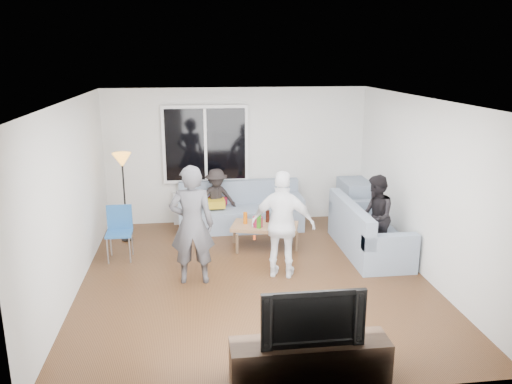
{
  "coord_description": "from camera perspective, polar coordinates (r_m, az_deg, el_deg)",
  "views": [
    {
      "loc": [
        -0.85,
        -6.89,
        3.19
      ],
      "look_at": [
        0.1,
        0.6,
        1.15
      ],
      "focal_mm": 35.74,
      "sensor_mm": 36.0,
      "label": 1
    }
  ],
  "objects": [
    {
      "name": "window_mullion",
      "position": [
        9.67,
        -5.67,
        5.29
      ],
      "size": [
        0.05,
        0.03,
        1.35
      ],
      "primitive_type": "cube",
      "color": "white",
      "rests_on": "window_frame"
    },
    {
      "name": "spectator_right",
      "position": [
        8.37,
        13.21,
        -2.74
      ],
      "size": [
        0.65,
        0.76,
        1.36
      ],
      "primitive_type": "imported",
      "rotation": [
        0.0,
        0.0,
        -1.8
      ],
      "color": "black",
      "rests_on": "floor"
    },
    {
      "name": "player_right",
      "position": [
        7.42,
        3.04,
        -3.68
      ],
      "size": [
        1.01,
        0.66,
        1.6
      ],
      "primitive_type": "imported",
      "rotation": [
        0.0,
        0.0,
        2.83
      ],
      "color": "white",
      "rests_on": "floor"
    },
    {
      "name": "bottle_a",
      "position": [
        8.68,
        -1.2,
        -2.93
      ],
      "size": [
        0.07,
        0.07,
        0.2
      ],
      "primitive_type": "cylinder",
      "color": "#D5620C",
      "rests_on": "coffee_table"
    },
    {
      "name": "bottle_d",
      "position": [
        8.58,
        2.72,
        -3.08
      ],
      "size": [
        0.07,
        0.07,
        0.22
      ],
      "primitive_type": "cylinder",
      "color": "orange",
      "rests_on": "coffee_table"
    },
    {
      "name": "tv_console",
      "position": [
        5.41,
        6.02,
        -18.27
      ],
      "size": [
        1.6,
        0.4,
        0.44
      ],
      "primitive_type": "cube",
      "color": "#34261A",
      "rests_on": "floor"
    },
    {
      "name": "bottle_b",
      "position": [
        8.45,
        0.32,
        -3.26
      ],
      "size": [
        0.08,
        0.08,
        0.25
      ],
      "primitive_type": "cylinder",
      "color": "#2E7C16",
      "rests_on": "coffee_table"
    },
    {
      "name": "radiator",
      "position": [
        9.96,
        -5.49,
        -1.74
      ],
      "size": [
        1.3,
        0.12,
        0.62
      ],
      "primitive_type": "cube",
      "color": "silver",
      "rests_on": "floor"
    },
    {
      "name": "side_chair",
      "position": [
        8.42,
        -15.06,
        -4.56
      ],
      "size": [
        0.41,
        0.41,
        0.86
      ],
      "primitive_type": null,
      "rotation": [
        0.0,
        0.0,
        0.01
      ],
      "color": "#225695",
      "rests_on": "floor"
    },
    {
      "name": "sofa_right_section",
      "position": [
        8.65,
        12.58,
        -3.88
      ],
      "size": [
        2.0,
        0.85,
        0.85
      ],
      "primitive_type": null,
      "rotation": [
        0.0,
        0.0,
        1.57
      ],
      "color": "gray",
      "rests_on": "floor"
    },
    {
      "name": "television",
      "position": [
        5.14,
        6.18,
        -13.47
      ],
      "size": [
        1.02,
        0.13,
        0.59
      ],
      "primitive_type": "imported",
      "color": "black",
      "rests_on": "tv_console"
    },
    {
      "name": "cushion_yellow",
      "position": [
        9.53,
        -4.68,
        -1.26
      ],
      "size": [
        0.39,
        0.34,
        0.14
      ],
      "primitive_type": "cube",
      "rotation": [
        0.0,
        0.0,
        0.05
      ],
      "color": "#B9921B",
      "rests_on": "sofa_back_section"
    },
    {
      "name": "bottle_c",
      "position": [
        8.76,
        1.31,
        -2.71
      ],
      "size": [
        0.07,
        0.07,
        0.22
      ],
      "primitive_type": "cylinder",
      "color": "black",
      "rests_on": "coffee_table"
    },
    {
      "name": "sofa_corner",
      "position": [
        10.1,
        11.88,
        -1.09
      ],
      "size": [
        0.85,
        0.85,
        0.85
      ],
      "primitive_type": "cube",
      "color": "gray",
      "rests_on": "floor"
    },
    {
      "name": "ceiling",
      "position": [
        6.96,
        -0.2,
        10.43
      ],
      "size": [
        5.0,
        5.5,
        0.04
      ],
      "primitive_type": "cube",
      "color": "white",
      "rests_on": "ground"
    },
    {
      "name": "window_glass",
      "position": [
        9.68,
        -5.67,
        5.3
      ],
      "size": [
        1.5,
        0.02,
        1.35
      ],
      "primitive_type": "cube",
      "color": "black",
      "rests_on": "window_frame"
    },
    {
      "name": "wall_back",
      "position": [
        9.87,
        -2.17,
        4.08
      ],
      "size": [
        5.0,
        0.04,
        2.6
      ],
      "primitive_type": "cube",
      "color": "silver",
      "rests_on": "ground"
    },
    {
      "name": "wall_right",
      "position": [
        7.89,
        18.28,
        0.5
      ],
      "size": [
        0.04,
        5.5,
        2.6
      ],
      "primitive_type": "cube",
      "color": "silver",
      "rests_on": "ground"
    },
    {
      "name": "floor_lamp",
      "position": [
        9.15,
        -14.5,
        -0.63
      ],
      "size": [
        0.32,
        0.32,
        1.56
      ],
      "primitive_type": null,
      "color": "#FF9F30",
      "rests_on": "floor"
    },
    {
      "name": "pitcher",
      "position": [
        8.53,
        0.19,
        -3.35
      ],
      "size": [
        0.17,
        0.17,
        0.17
      ],
      "primitive_type": "cylinder",
      "color": "maroon",
      "rests_on": "coffee_table"
    },
    {
      "name": "bottle_e",
      "position": [
        8.8,
        2.88,
        -2.62
      ],
      "size": [
        0.07,
        0.07,
        0.22
      ],
      "primitive_type": "cylinder",
      "color": "black",
      "rests_on": "coffee_table"
    },
    {
      "name": "player_left",
      "position": [
        7.26,
        -7.18,
        -3.67
      ],
      "size": [
        0.65,
        0.45,
        1.73
      ],
      "primitive_type": "imported",
      "rotation": [
        0.0,
        0.0,
        3.09
      ],
      "color": "#454549",
      "rests_on": "floor"
    },
    {
      "name": "wall_left",
      "position": [
        7.33,
        -20.13,
        -0.75
      ],
      "size": [
        0.04,
        5.5,
        2.6
      ],
      "primitive_type": "cube",
      "color": "silver",
      "rests_on": "ground"
    },
    {
      "name": "vase",
      "position": [
        9.82,
        -6.39,
        0.39
      ],
      "size": [
        0.17,
        0.17,
        0.17
      ],
      "primitive_type": "imported",
      "rotation": [
        0.0,
        0.0,
        0.02
      ],
      "color": "silver",
      "rests_on": "radiator"
    },
    {
      "name": "coffee_table",
      "position": [
        8.72,
        0.99,
        -4.93
      ],
      "size": [
        1.22,
        0.87,
        0.4
      ],
      "primitive_type": "cube",
      "rotation": [
        0.0,
        0.0,
        -0.27
      ],
      "color": "#A5774F",
      "rests_on": "floor"
    },
    {
      "name": "window_frame",
      "position": [
        9.72,
        -5.68,
        5.34
      ],
      "size": [
        1.62,
        0.06,
        1.47
      ],
      "primitive_type": "cube",
      "color": "white",
      "rests_on": "wall_back"
    },
    {
      "name": "sofa_back_section",
      "position": [
        9.6,
        -1.73,
        -1.61
      ],
      "size": [
        2.3,
        0.85,
        0.85
      ],
      "primitive_type": null,
      "color": "gray",
      "rests_on": "floor"
    },
    {
      "name": "wall_front",
      "position": [
        4.61,
        4.1,
        -9.13
      ],
      "size": [
        5.0,
        0.04,
        2.6
      ],
      "primitive_type": "cube",
      "color": "silver",
      "rests_on": "ground"
    },
    {
      "name": "potted_plant",
      "position": [
        9.81,
        -4.15,
        0.96
      ],
      "size": [
        0.23,
        0.21,
        0.35
      ],
      "primitive_type": "imported",
      "rotation": [
        0.0,
        0.0,
        -0.33
      ],
      "color": "#255C28",
      "rests_on": "radiator"
    },
    {
      "name": "cushion_red",
      "position": [
        9.61,
        -4.42,
        -1.12
      ],
      "size": [
        0.42,
        0.37,
        0.13
      ],
      "primitive_type": "cube",
      "rotation": [
        0.0,
        0.0,
        -0.23
      ],
      "color": "maroon",
      "rests_on": "sofa_back_section"
    },
    {
      "name": "spectator_back",
      "position": [
        9.56,
        -4.44,
        -0.79
      ],
      "size": [
        0.82,
        0.59,
        1.15
      ],
      "primitive_type": "imported",
      "rotation": [
        0.0,
        0.0,
        0.24
      ],
      "color": "black",
      "rests_on": "floor"
    },
    {
      "name": "floor",
      "position": [
        7.64,
        -0.18,
        -9.7
      ],
      "size": [
        5.0,
        5.5,
        0.04
      ],
      "primitive_type": "cube",
      "color": "#56351C",
      "rests_on": "ground"
    }
  ]
}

